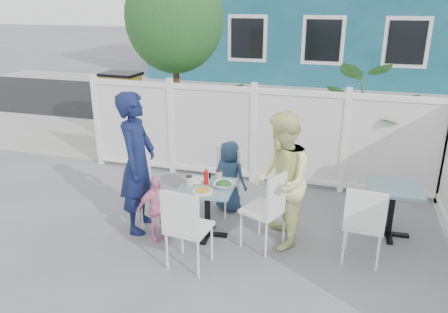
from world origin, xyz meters
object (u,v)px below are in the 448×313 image
(chair_back, at_px, (225,175))
(woman, at_px, (281,181))
(main_table, at_px, (207,197))
(spare_table, at_px, (393,198))
(man, at_px, (137,163))
(chair_near, at_px, (185,224))
(toddler, at_px, (157,208))
(boy, at_px, (230,176))
(chair_right, at_px, (269,205))
(utility_cabinet, at_px, (123,107))
(chair_left, at_px, (152,190))

(chair_back, bearing_deg, woman, 160.40)
(main_table, bearing_deg, spare_table, 16.46)
(main_table, relative_size, man, 0.38)
(main_table, bearing_deg, chair_near, -89.18)
(chair_back, xyz_separation_m, toddler, (-0.59, -1.04, -0.10))
(boy, bearing_deg, toddler, 76.79)
(spare_table, height_order, chair_near, chair_near)
(boy, bearing_deg, chair_back, 40.72)
(spare_table, bearing_deg, chair_near, -147.12)
(toddler, bearing_deg, chair_near, -83.57)
(woman, bearing_deg, spare_table, 96.79)
(chair_right, distance_m, chair_near, 1.08)
(man, xyz_separation_m, boy, (0.99, 0.87, -0.41))
(main_table, distance_m, boy, 0.81)
(utility_cabinet, relative_size, spare_table, 1.98)
(utility_cabinet, distance_m, toddler, 4.56)
(chair_near, bearing_deg, utility_cabinet, 131.95)
(chair_right, relative_size, woman, 0.60)
(chair_left, bearing_deg, chair_near, 41.37)
(main_table, xyz_separation_m, chair_near, (0.01, -0.79, 0.04))
(chair_near, distance_m, boy, 1.60)
(chair_near, height_order, woman, woman)
(chair_left, height_order, chair_near, chair_near)
(utility_cabinet, relative_size, woman, 0.81)
(main_table, relative_size, chair_back, 0.77)
(spare_table, bearing_deg, man, -167.13)
(chair_back, relative_size, woman, 0.54)
(spare_table, distance_m, chair_left, 3.14)
(main_table, height_order, chair_right, chair_right)
(spare_table, distance_m, woman, 1.51)
(woman, relative_size, boy, 1.63)
(chair_left, xyz_separation_m, chair_back, (0.80, 0.72, 0.02))
(woman, bearing_deg, chair_back, -144.33)
(woman, bearing_deg, boy, -147.47)
(chair_left, bearing_deg, utility_cabinet, -148.56)
(main_table, height_order, woman, woman)
(utility_cabinet, bearing_deg, spare_table, -23.91)
(chair_near, bearing_deg, main_table, 96.80)
(toddler, bearing_deg, boy, 16.30)
(chair_left, relative_size, man, 0.48)
(utility_cabinet, distance_m, chair_left, 4.17)
(chair_left, xyz_separation_m, toddler, (0.21, -0.32, -0.08))
(main_table, bearing_deg, chair_right, -5.69)
(utility_cabinet, relative_size, main_table, 1.95)
(spare_table, xyz_separation_m, woman, (-1.35, -0.60, 0.31))
(woman, bearing_deg, chair_left, -106.40)
(boy, bearing_deg, chair_near, 106.24)
(spare_table, height_order, chair_back, chair_back)
(chair_near, bearing_deg, woman, 49.56)
(utility_cabinet, xyz_separation_m, chair_back, (3.12, -2.74, -0.16))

